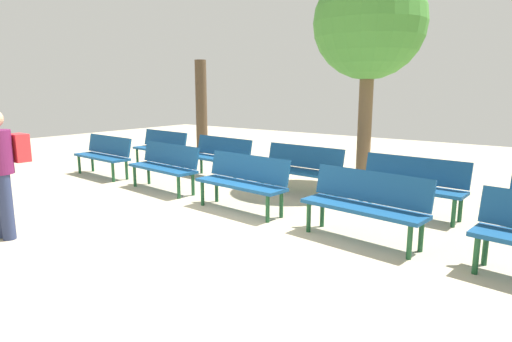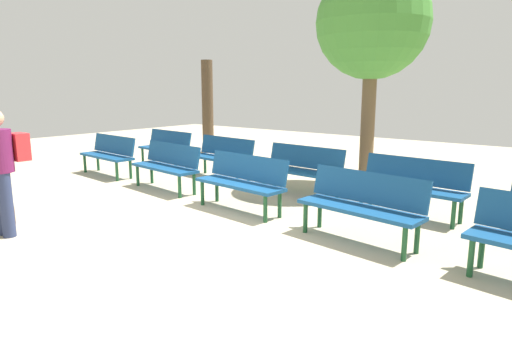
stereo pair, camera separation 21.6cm
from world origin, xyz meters
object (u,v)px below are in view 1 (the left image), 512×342
Objects in this scene: handbag at (1,220)px; bench_r0_c3 at (365,201)px; bench_r0_c0 at (104,153)px; tree_0 at (201,107)px; visitor_with_backpack at (2,166)px; bench_r1_c0 at (161,146)px; bench_r0_c1 at (165,164)px; tree_1 at (369,25)px; bench_r1_c2 at (301,167)px; bench_r0_c2 at (243,179)px; bench_r1_c1 at (219,155)px; bench_r1_c3 at (412,182)px.

bench_r0_c3 is at bearing 32.27° from handbag.
tree_0 is at bearing 105.11° from bench_r0_c0.
bench_r1_c0 is at bearing -62.62° from visitor_with_backpack.
tree_1 reaches higher than bench_r0_c1.
visitor_with_backpack reaches higher than handbag.
bench_r0_c2 is at bearing -92.65° from bench_r1_c2.
tree_1 is at bearing -112.66° from visitor_with_backpack.
handbag is at bearing -121.98° from bench_r0_c2.
tree_1 is (-1.32, 3.00, 2.57)m from bench_r0_c3.
tree_0 is at bearing 144.92° from bench_r1_c1.
bench_r0_c0 is at bearing -78.83° from tree_0.
bench_r0_c1 and bench_r1_c2 have the same top height.
bench_r1_c3 is 5.91m from handbag.
bench_r1_c0 is 5.53m from tree_1.
bench_r0_c1 is at bearing -34.28° from bench_r1_c0.
bench_r1_c0 is at bearing 168.08° from bench_r0_c3.
visitor_with_backpack is (-2.42, -5.68, -2.14)m from tree_1.
visitor_with_backpack is (3.26, -7.02, -0.42)m from tree_0.
bench_r1_c1 is at bearing 34.82° from bench_r0_c0.
tree_0 is (-5.06, 2.71, 0.85)m from bench_r1_c2.
bench_r1_c0 is (-4.02, 1.83, 0.00)m from bench_r0_c2.
bench_r1_c1 is (2.20, 1.31, 0.00)m from bench_r0_c0.
bench_r0_c0 is at bearing -178.29° from bench_r0_c3.
bench_r1_c0 is 5.01m from handbag.
bench_r1_c0 is at bearing 178.83° from bench_r1_c3.
tree_0 is (-2.87, 3.99, 0.85)m from bench_r0_c1.
bench_r0_c1 is 0.99× the size of visitor_with_backpack.
bench_r0_c0 reaches higher than handbag.
visitor_with_backpack is at bearing -10.48° from handbag.
bench_r0_c2 is 3.92m from tree_1.
tree_1 is at bearing 31.22° from bench_r0_c0.
tree_0 is at bearing 115.61° from bench_r1_c0.
bench_r1_c1 and bench_r1_c3 have the same top height.
bench_r0_c2 is 4.42m from bench_r1_c0.
bench_r1_c1 is at bearing 179.32° from bench_r1_c3.
bench_r1_c1 is 0.60× the size of tree_0.
bench_r0_c0 is 4.45m from bench_r1_c2.
bench_r0_c3 is 4.41m from bench_r1_c1.
visitor_with_backpack reaches higher than bench_r0_c2.
bench_r0_c1 and bench_r1_c3 have the same top height.
bench_r0_c1 and bench_r0_c2 have the same top height.
bench_r0_c1 is at bearing -87.75° from bench_r1_c1.
tree_0 reaches higher than bench_r0_c1.
bench_r1_c3 is at bearing 36.26° from bench_r0_c2.
visitor_with_backpack is (-1.65, -2.83, 0.43)m from bench_r0_c2.
bench_r1_c2 is at bearing -112.27° from visitor_with_backpack.
bench_r0_c3 is 1.01× the size of bench_r1_c2.
bench_r1_c2 is (-1.94, 1.63, 0.00)m from bench_r0_c3.
bench_r0_c2 is 1.01× the size of bench_r1_c3.
tree_1 is at bearing 68.93° from bench_r1_c2.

